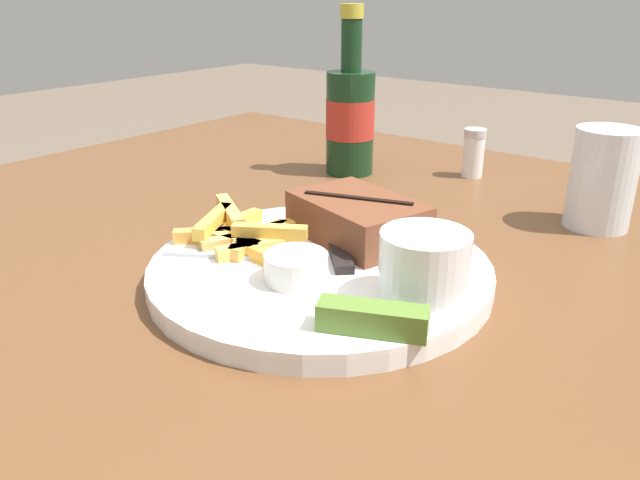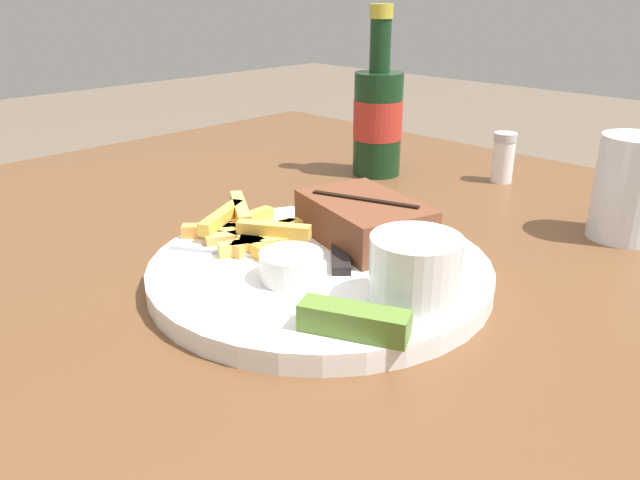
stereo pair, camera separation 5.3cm
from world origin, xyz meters
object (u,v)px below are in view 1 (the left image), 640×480
(dinner_plate, at_px, (320,271))
(fork_utensil, at_px, (232,255))
(beer_bottle, at_px, (350,116))
(knife_utensil, at_px, (335,242))
(coleslaw_cup, at_px, (424,262))
(dipping_sauce_cup, at_px, (296,266))
(pickle_spear, at_px, (372,318))
(salt_shaker, at_px, (473,153))
(drinking_glass, at_px, (603,179))
(steak_portion, at_px, (357,218))

(dinner_plate, relative_size, fork_utensil, 2.47)
(beer_bottle, bearing_deg, knife_utensil, -56.74)
(coleslaw_cup, bearing_deg, dipping_sauce_cup, -159.59)
(dinner_plate, relative_size, pickle_spear, 3.76)
(pickle_spear, distance_m, beer_bottle, 0.46)
(fork_utensil, height_order, salt_shaker, salt_shaker)
(dinner_plate, xyz_separation_m, fork_utensil, (-0.07, -0.04, 0.01))
(beer_bottle, distance_m, drinking_glass, 0.33)
(dinner_plate, height_order, knife_utensil, knife_utensil)
(beer_bottle, bearing_deg, dipping_sauce_cup, -60.77)
(coleslaw_cup, distance_m, beer_bottle, 0.41)
(salt_shaker, bearing_deg, beer_bottle, -148.96)
(dipping_sauce_cup, relative_size, knife_utensil, 0.40)
(steak_portion, height_order, drinking_glass, drinking_glass)
(fork_utensil, bearing_deg, salt_shaker, 54.44)
(knife_utensil, relative_size, beer_bottle, 0.59)
(dipping_sauce_cup, distance_m, salt_shaker, 0.42)
(pickle_spear, bearing_deg, salt_shaker, 107.10)
(dinner_plate, height_order, salt_shaker, salt_shaker)
(knife_utensil, height_order, drinking_glass, drinking_glass)
(drinking_glass, bearing_deg, beer_bottle, 178.98)
(coleslaw_cup, bearing_deg, pickle_spear, -92.37)
(steak_portion, bearing_deg, pickle_spear, -51.52)
(dipping_sauce_cup, distance_m, pickle_spear, 0.10)
(drinking_glass, bearing_deg, coleslaw_cup, -98.95)
(dipping_sauce_cup, distance_m, drinking_glass, 0.36)
(dipping_sauce_cup, xyz_separation_m, salt_shaker, (-0.04, 0.42, 0.00))
(steak_portion, xyz_separation_m, pickle_spear, (0.11, -0.14, -0.01))
(steak_portion, xyz_separation_m, fork_utensil, (-0.06, -0.11, -0.02))
(drinking_glass, bearing_deg, knife_utensil, -122.96)
(knife_utensil, relative_size, drinking_glass, 1.23)
(beer_bottle, bearing_deg, coleslaw_cup, -46.56)
(coleslaw_cup, bearing_deg, dinner_plate, 176.71)
(steak_portion, xyz_separation_m, dipping_sauce_cup, (0.01, -0.11, -0.01))
(knife_utensil, distance_m, beer_bottle, 0.31)
(coleslaw_cup, bearing_deg, beer_bottle, 133.44)
(dinner_plate, xyz_separation_m, beer_bottle, (-0.18, 0.29, 0.07))
(drinking_glass, bearing_deg, pickle_spear, -97.78)
(dipping_sauce_cup, xyz_separation_m, beer_bottle, (-0.19, 0.33, 0.05))
(coleslaw_cup, height_order, fork_utensil, coleslaw_cup)
(steak_portion, bearing_deg, knife_utensil, -100.23)
(dinner_plate, height_order, steak_portion, steak_portion)
(dinner_plate, height_order, pickle_spear, pickle_spear)
(drinking_glass, distance_m, salt_shaker, 0.21)
(fork_utensil, distance_m, salt_shaker, 0.42)
(dipping_sauce_cup, bearing_deg, beer_bottle, 119.23)
(pickle_spear, relative_size, salt_shaker, 1.21)
(fork_utensil, height_order, knife_utensil, knife_utensil)
(salt_shaker, bearing_deg, dinner_plate, -84.45)
(beer_bottle, bearing_deg, dinner_plate, -58.56)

